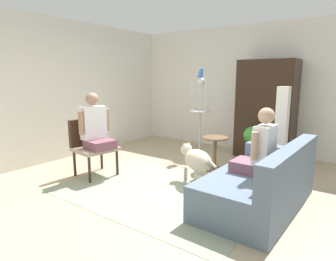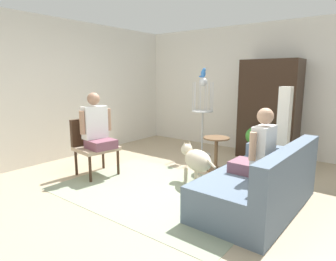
% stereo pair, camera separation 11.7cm
% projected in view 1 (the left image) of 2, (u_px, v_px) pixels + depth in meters
% --- Properties ---
extents(ground_plane, '(6.95, 6.95, 0.00)m').
position_uv_depth(ground_plane, '(171.00, 191.00, 4.13)').
color(ground_plane, tan).
extents(back_wall, '(6.00, 0.12, 2.69)m').
position_uv_depth(back_wall, '(251.00, 89.00, 6.23)').
color(back_wall, silver).
rests_on(back_wall, ground).
extents(left_wall, '(0.12, 6.39, 2.69)m').
position_uv_depth(left_wall, '(67.00, 90.00, 5.72)').
color(left_wall, silver).
rests_on(left_wall, ground).
extents(area_rug, '(2.83, 1.98, 0.01)m').
position_uv_depth(area_rug, '(160.00, 191.00, 4.11)').
color(area_rug, gray).
rests_on(area_rug, ground).
extents(couch, '(0.99, 1.85, 0.82)m').
position_uv_depth(couch, '(262.00, 185.00, 3.58)').
color(couch, slate).
rests_on(couch, ground).
extents(armchair, '(0.65, 0.69, 0.92)m').
position_uv_depth(armchair, '(91.00, 142.00, 4.76)').
color(armchair, '#382316').
rests_on(armchair, ground).
extents(person_on_couch, '(0.48, 0.52, 0.82)m').
position_uv_depth(person_on_couch, '(259.00, 149.00, 3.51)').
color(person_on_couch, '#784D5D').
extents(person_on_armchair, '(0.51, 0.55, 0.88)m').
position_uv_depth(person_on_armchair, '(95.00, 127.00, 4.60)').
color(person_on_armchair, '#794657').
extents(round_end_table, '(0.44, 0.44, 0.59)m').
position_uv_depth(round_end_table, '(215.00, 151.00, 4.97)').
color(round_end_table, brown).
rests_on(round_end_table, ground).
extents(dog, '(0.79, 0.52, 0.60)m').
position_uv_depth(dog, '(197.00, 160.00, 4.32)').
color(dog, beige).
rests_on(dog, ground).
extents(bird_cage_stand, '(0.42, 0.42, 1.58)m').
position_uv_depth(bird_cage_stand, '(200.00, 115.00, 5.84)').
color(bird_cage_stand, silver).
rests_on(bird_cage_stand, ground).
extents(parrot, '(0.17, 0.10, 0.19)m').
position_uv_depth(parrot, '(201.00, 73.00, 5.69)').
color(parrot, blue).
rests_on(parrot, bird_cage_stand).
extents(potted_plant, '(0.38, 0.38, 0.73)m').
position_uv_depth(potted_plant, '(254.00, 141.00, 5.24)').
color(potted_plant, beige).
rests_on(potted_plant, ground).
extents(column_lamp, '(0.20, 0.20, 1.45)m').
position_uv_depth(column_lamp, '(281.00, 131.00, 4.76)').
color(column_lamp, '#4C4742').
rests_on(column_lamp, ground).
extents(armoire_cabinet, '(1.08, 0.56, 1.93)m').
position_uv_depth(armoire_cabinet, '(266.00, 110.00, 5.70)').
color(armoire_cabinet, black).
rests_on(armoire_cabinet, ground).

